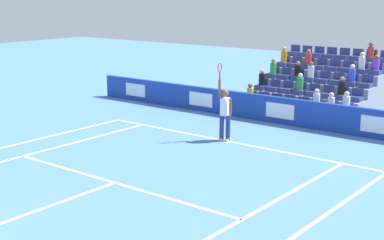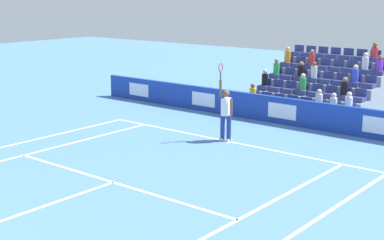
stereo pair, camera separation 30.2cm
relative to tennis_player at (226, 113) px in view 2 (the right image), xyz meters
The scene contains 9 objects.
line_baseline 1.02m from the tennis_player, 168.41° to the left, with size 10.97×0.10×0.01m, color white.
line_service 5.64m from the tennis_player, 92.62° to the left, with size 8.23×0.10×0.01m, color white.
line_centre_service 8.80m from the tennis_player, 91.66° to the left, with size 0.10×6.40×0.01m, color white.
line_singles_sideline_left 7.20m from the tennis_player, 57.22° to the left, with size 0.10×11.89×0.01m, color white.
line_singles_sideline_right 7.48m from the tennis_player, 126.07° to the left, with size 0.10×11.89×0.01m, color white.
line_centre_mark 1.03m from the tennis_player, 149.05° to the left, with size 0.10×0.20×0.01m, color white.
sponsor_barrier 3.53m from the tennis_player, 94.15° to the right, with size 19.45×0.22×1.05m.
tennis_player is the anchor object (origin of this frame).
stadium_stand 7.05m from the tennis_player, 92.08° to the right, with size 4.96×4.75×2.94m.
Camera 2 is at (-10.91, 3.55, 5.06)m, focal length 52.93 mm.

